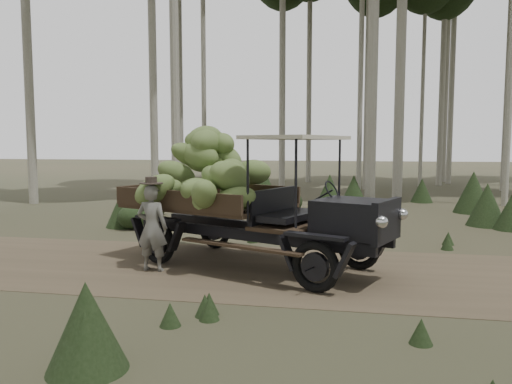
# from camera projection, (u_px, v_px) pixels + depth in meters

# --- Properties ---
(ground) EXTENTS (120.00, 120.00, 0.00)m
(ground) POSITION_uv_depth(u_px,v_px,m) (374.00, 275.00, 8.61)
(ground) COLOR #473D2B
(ground) RESTS_ON ground
(dirt_track) EXTENTS (70.00, 4.00, 0.01)m
(dirt_track) POSITION_uv_depth(u_px,v_px,m) (374.00, 275.00, 8.61)
(dirt_track) COLOR brown
(dirt_track) RESTS_ON ground
(banana_truck) EXTENTS (5.44, 3.62, 2.69)m
(banana_truck) POSITION_uv_depth(u_px,v_px,m) (228.00, 182.00, 9.27)
(banana_truck) COLOR black
(banana_truck) RESTS_ON ground
(farmer) EXTENTS (0.59, 0.44, 1.69)m
(farmer) POSITION_uv_depth(u_px,v_px,m) (152.00, 227.00, 8.85)
(farmer) COLOR #63625B
(farmer) RESTS_ON ground
(undergrowth) EXTENTS (22.50, 24.34, 1.38)m
(undergrowth) POSITION_uv_depth(u_px,v_px,m) (423.00, 237.00, 9.24)
(undergrowth) COLOR #233319
(undergrowth) RESTS_ON ground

